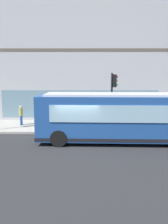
{
  "coord_description": "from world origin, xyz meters",
  "views": [
    {
      "loc": [
        -14.81,
        -0.45,
        4.36
      ],
      "look_at": [
        3.17,
        -0.39,
        1.5
      ],
      "focal_mm": 40.27,
      "sensor_mm": 36.0,
      "label": 1
    }
  ],
  "objects_px": {
    "traffic_light_near_corner": "(113,91)",
    "fire_hydrant": "(135,124)",
    "pedestrian_walking_along_curb": "(166,112)",
    "pedestrian_near_building_entrance": "(56,109)",
    "pedestrian_near_hydrant": "(21,114)",
    "city_bus_nearside": "(118,118)",
    "newspaper_vending_box": "(135,120)"
  },
  "relations": [
    {
      "from": "city_bus_nearside",
      "to": "traffic_light_near_corner",
      "type": "height_order",
      "value": "traffic_light_near_corner"
    },
    {
      "from": "pedestrian_near_hydrant",
      "to": "fire_hydrant",
      "type": "bearing_deg",
      "value": -98.31
    },
    {
      "from": "pedestrian_near_building_entrance",
      "to": "city_bus_nearside",
      "type": "bearing_deg",
      "value": -142.75
    },
    {
      "from": "traffic_light_near_corner",
      "to": "fire_hydrant",
      "type": "relative_size",
      "value": 5.62
    },
    {
      "from": "traffic_light_near_corner",
      "to": "pedestrian_near_hydrant",
      "type": "distance_m",
      "value": 7.67
    },
    {
      "from": "city_bus_nearside",
      "to": "newspaper_vending_box",
      "type": "height_order",
      "value": "city_bus_nearside"
    },
    {
      "from": "fire_hydrant",
      "to": "pedestrian_walking_along_curb",
      "type": "xyz_separation_m",
      "value": [
        1.47,
        -2.71,
        0.69
      ]
    },
    {
      "from": "traffic_light_near_corner",
      "to": "pedestrian_near_building_entrance",
      "type": "distance_m",
      "value": 6.05
    },
    {
      "from": "pedestrian_walking_along_curb",
      "to": "traffic_light_near_corner",
      "type": "bearing_deg",
      "value": 115.52
    },
    {
      "from": "city_bus_nearside",
      "to": "newspaper_vending_box",
      "type": "bearing_deg",
      "value": -24.81
    },
    {
      "from": "pedestrian_walking_along_curb",
      "to": "pedestrian_near_building_entrance",
      "type": "height_order",
      "value": "pedestrian_near_building_entrance"
    },
    {
      "from": "city_bus_nearside",
      "to": "pedestrian_near_hydrant",
      "type": "height_order",
      "value": "city_bus_nearside"
    },
    {
      "from": "city_bus_nearside",
      "to": "traffic_light_near_corner",
      "type": "distance_m",
      "value": 2.85
    },
    {
      "from": "fire_hydrant",
      "to": "pedestrian_near_hydrant",
      "type": "relative_size",
      "value": 0.47
    },
    {
      "from": "city_bus_nearside",
      "to": "newspaper_vending_box",
      "type": "relative_size",
      "value": 11.25
    },
    {
      "from": "pedestrian_walking_along_curb",
      "to": "pedestrian_near_hydrant",
      "type": "bearing_deg",
      "value": 90.86
    },
    {
      "from": "pedestrian_near_hydrant",
      "to": "newspaper_vending_box",
      "type": "relative_size",
      "value": 1.75
    },
    {
      "from": "pedestrian_near_building_entrance",
      "to": "pedestrian_near_hydrant",
      "type": "bearing_deg",
      "value": 121.6
    },
    {
      "from": "newspaper_vending_box",
      "to": "pedestrian_near_hydrant",
      "type": "bearing_deg",
      "value": 88.31
    },
    {
      "from": "city_bus_nearside",
      "to": "traffic_light_near_corner",
      "type": "bearing_deg",
      "value": 1.23
    },
    {
      "from": "traffic_light_near_corner",
      "to": "pedestrian_near_hydrant",
      "type": "xyz_separation_m",
      "value": [
        1.96,
        7.14,
        -1.99
      ]
    },
    {
      "from": "fire_hydrant",
      "to": "pedestrian_walking_along_curb",
      "type": "distance_m",
      "value": 3.16
    },
    {
      "from": "traffic_light_near_corner",
      "to": "newspaper_vending_box",
      "type": "height_order",
      "value": "traffic_light_near_corner"
    },
    {
      "from": "traffic_light_near_corner",
      "to": "pedestrian_walking_along_curb",
      "type": "bearing_deg",
      "value": -64.48
    },
    {
      "from": "pedestrian_walking_along_curb",
      "to": "pedestrian_near_building_entrance",
      "type": "bearing_deg",
      "value": 80.91
    },
    {
      "from": "fire_hydrant",
      "to": "pedestrian_walking_along_curb",
      "type": "height_order",
      "value": "pedestrian_walking_along_curb"
    },
    {
      "from": "pedestrian_near_hydrant",
      "to": "city_bus_nearside",
      "type": "bearing_deg",
      "value": -121.43
    },
    {
      "from": "pedestrian_near_building_entrance",
      "to": "newspaper_vending_box",
      "type": "bearing_deg",
      "value": -106.2
    },
    {
      "from": "pedestrian_walking_along_curb",
      "to": "newspaper_vending_box",
      "type": "height_order",
      "value": "pedestrian_walking_along_curb"
    },
    {
      "from": "city_bus_nearside",
      "to": "newspaper_vending_box",
      "type": "distance_m",
      "value": 4.64
    },
    {
      "from": "pedestrian_walking_along_curb",
      "to": "pedestrian_near_hydrant",
      "type": "height_order",
      "value": "pedestrian_walking_along_curb"
    },
    {
      "from": "pedestrian_near_building_entrance",
      "to": "traffic_light_near_corner",
      "type": "bearing_deg",
      "value": -128.39
    }
  ]
}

